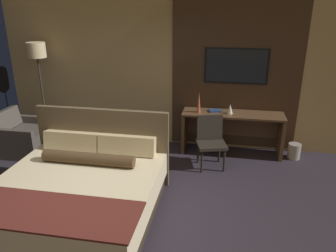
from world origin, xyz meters
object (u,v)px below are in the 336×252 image
Objects in this scene: waste_bin at (294,151)px; bed at (79,192)px; vase_short at (230,109)px; floor_lamp at (38,59)px; desk at (232,126)px; book at (215,111)px; tv at (236,66)px; vase_tall at (199,102)px; armchair_by_window at (24,138)px; desk_chair at (210,137)px.

bed is at bearing -143.89° from waste_bin.
vase_short is 0.63× the size of waste_bin.
floor_lamp is (-1.70, 2.22, 1.34)m from bed.
desk is 1.19m from waste_bin.
desk is 7.04× the size of book.
tv is 4.01× the size of waste_bin.
vase_short reaches higher than book.
floor_lamp is 5.03m from waste_bin.
tv reaches higher than book.
desk is 0.76m from vase_tall.
vase_short reaches higher than desk.
floor_lamp reaches higher than bed.
bed is 7.44× the size of waste_bin.
bed is 2.48m from armchair_by_window.
book is at bearing 20.39° from vase_tall.
armchair_by_window is at bearing -169.75° from vase_tall.
waste_bin is (4.94, 0.59, -0.14)m from armchair_by_window.
waste_bin is at bearing 36.11° from bed.
desk is 0.70m from desk_chair.
bed is 3.05m from desk.
vase_short is (1.90, 2.26, 0.54)m from bed.
desk_chair is at bearing -119.57° from vase_short.
desk reaches higher than waste_bin.
tv is at bearing 4.93° from floor_lamp.
bed is at bearing -130.07° from vase_short.
book is 1.60m from waste_bin.
desk is 10.32× the size of vase_short.
armchair_by_window is at bearing 166.05° from desk_chair.
floor_lamp is at bearing -179.64° from waste_bin.
floor_lamp reaches higher than vase_short.
tv is at bearing 26.09° from vase_tall.
armchair_by_window is at bearing -168.88° from book.
tv reaches higher than armchair_by_window.
bed is 3.45m from tv.
vase_tall is at bearing 0.25° from floor_lamp.
waste_bin is at bearing -3.57° from book.
bed is 1.06× the size of floor_lamp.
desk_chair reaches higher than book.
floor_lamp is 5.18× the size of vase_tall.
desk_chair is at bearing -62.91° from vase_tall.
vase_tall is (3.05, 0.01, -0.69)m from floor_lamp.
tv is 1.29× the size of desk_chair.
vase_tall is at bearing -179.47° from waste_bin.
waste_bin is (1.74, 0.02, -0.83)m from vase_tall.
tv is (1.96, 2.54, 1.26)m from bed.
desk is 1.61× the size of tv.
bed reaches higher than vase_tall.
bed is at bearing -52.55° from floor_lamp.
armchair_by_window is 4.98m from waste_bin.
desk_chair is 4.94× the size of vase_short.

